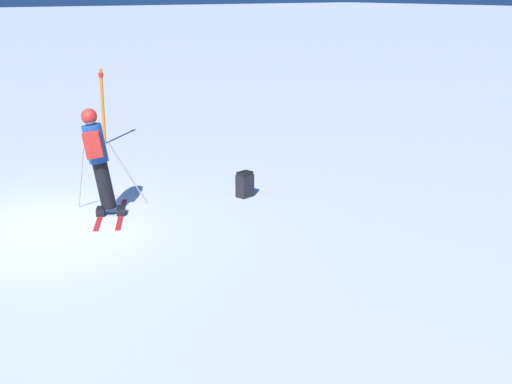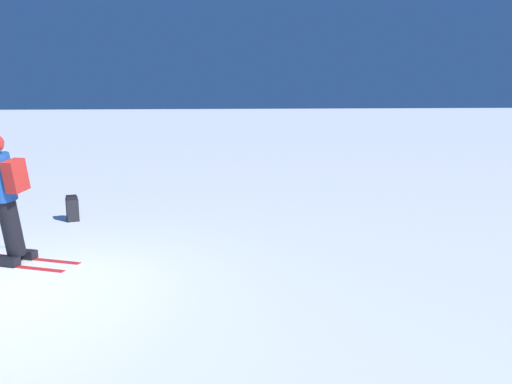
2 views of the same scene
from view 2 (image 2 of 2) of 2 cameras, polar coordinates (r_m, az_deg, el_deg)
name	(u,v)px [view 2 (image 2 of 2)]	position (r m, az deg, el deg)	size (l,w,h in m)	color
ground_plane	(0,290)	(7.14, -27.21, -9.97)	(300.00, 300.00, 0.00)	white
skier	(5,192)	(7.82, -26.75, 0.00)	(1.48, 1.79, 1.94)	red
spare_backpack	(72,208)	(10.53, -20.25, -1.78)	(0.34, 0.27, 0.50)	black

